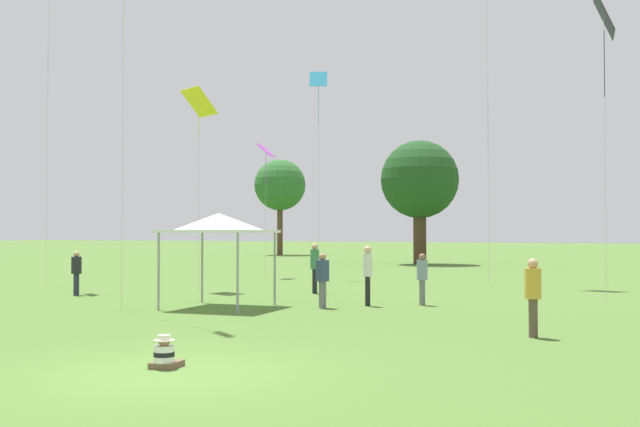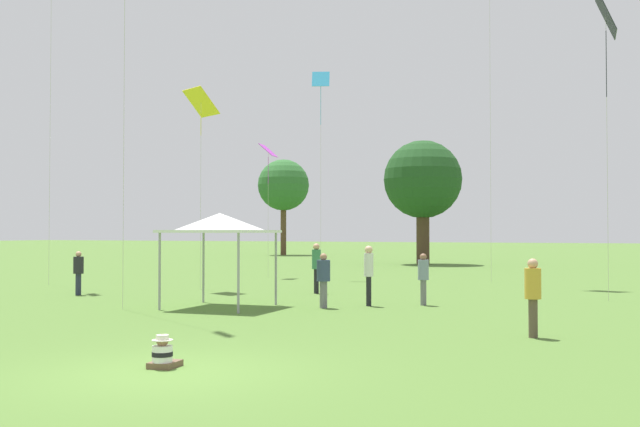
% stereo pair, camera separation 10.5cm
% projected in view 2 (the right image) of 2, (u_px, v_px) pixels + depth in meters
% --- Properties ---
extents(ground_plane, '(300.00, 300.00, 0.00)m').
position_uv_depth(ground_plane, '(165.00, 373.00, 11.66)').
color(ground_plane, '#4C702D').
extents(seated_toddler, '(0.47, 0.56, 0.55)m').
position_uv_depth(seated_toddler, '(163.00, 354.00, 12.10)').
color(seated_toddler, brown).
rests_on(seated_toddler, ground).
extents(person_standing_0, '(0.35, 0.35, 1.80)m').
position_uv_depth(person_standing_0, '(316.00, 263.00, 26.83)').
color(person_standing_0, black).
rests_on(person_standing_0, ground).
extents(person_standing_1, '(0.37, 0.37, 1.65)m').
position_uv_depth(person_standing_1, '(533.00, 290.00, 15.60)').
color(person_standing_1, brown).
rests_on(person_standing_1, ground).
extents(person_standing_2, '(0.56, 0.56, 1.59)m').
position_uv_depth(person_standing_2, '(323.00, 276.00, 21.70)').
color(person_standing_2, slate).
rests_on(person_standing_2, ground).
extents(person_standing_3, '(0.41, 0.41, 1.56)m').
position_uv_depth(person_standing_3, '(423.00, 274.00, 22.50)').
color(person_standing_3, slate).
rests_on(person_standing_3, ground).
extents(person_standing_5, '(0.38, 0.38, 1.80)m').
position_uv_depth(person_standing_5, '(369.00, 269.00, 22.27)').
color(person_standing_5, black).
rests_on(person_standing_5, ground).
extents(person_standing_7, '(0.45, 0.45, 1.53)m').
position_uv_depth(person_standing_7, '(78.00, 269.00, 26.14)').
color(person_standing_7, '#282D42').
rests_on(person_standing_7, ground).
extents(canopy_tent, '(2.94, 2.94, 2.76)m').
position_uv_depth(canopy_tent, '(220.00, 224.00, 21.91)').
color(canopy_tent, white).
rests_on(canopy_tent, ground).
extents(kite_0, '(0.92, 0.64, 9.96)m').
position_uv_depth(kite_0, '(321.00, 87.00, 35.92)').
color(kite_0, '#339EDB').
rests_on(kite_0, ground).
extents(kite_1, '(1.57, 1.37, 7.70)m').
position_uv_depth(kite_1, '(201.00, 105.00, 28.79)').
color(kite_1, yellow).
rests_on(kite_1, ground).
extents(kite_2, '(0.75, 1.54, 9.90)m').
position_uv_depth(kite_2, '(606.00, 19.00, 24.07)').
color(kite_2, '#1E2328').
rests_on(kite_2, ground).
extents(kite_6, '(0.86, 1.04, 6.55)m').
position_uv_depth(kite_6, '(268.00, 154.00, 36.83)').
color(kite_6, '#B738C6').
rests_on(kite_6, ground).
extents(distant_tree_0, '(4.96, 4.96, 9.27)m').
position_uv_depth(distant_tree_0, '(283.00, 185.00, 72.38)').
color(distant_tree_0, brown).
rests_on(distant_tree_0, ground).
extents(distant_tree_2, '(5.37, 5.37, 8.53)m').
position_uv_depth(distant_tree_2, '(423.00, 180.00, 51.44)').
color(distant_tree_2, '#473323').
rests_on(distant_tree_2, ground).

